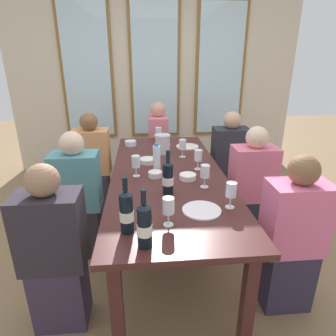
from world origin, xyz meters
name	(u,v)px	position (x,y,z in m)	size (l,w,h in m)	color
ground_plane	(168,246)	(0.00, 0.00, 0.00)	(12.00, 12.00, 0.00)	olive
back_wall_with_windows	(155,71)	(0.00, 2.15, 1.45)	(4.13, 0.10, 2.90)	beige
dining_table	(168,181)	(0.00, 0.00, 0.67)	(0.93, 2.24, 0.74)	#45201E
white_plate_0	(187,146)	(0.27, 0.72, 0.74)	(0.24, 0.24, 0.01)	white
white_plate_1	(202,210)	(0.16, -0.66, 0.74)	(0.25, 0.25, 0.01)	white
metal_pitcher	(163,144)	(-0.01, 0.53, 0.84)	(0.16, 0.16, 0.19)	silver
wine_bottle_0	(145,225)	(-0.20, -0.99, 0.86)	(0.08, 0.08, 0.32)	black
wine_bottle_1	(168,178)	(-0.03, -0.39, 0.86)	(0.08, 0.08, 0.32)	black
wine_bottle_2	(127,212)	(-0.30, -0.85, 0.87)	(0.08, 0.08, 0.33)	black
tasting_bowl_0	(188,177)	(0.15, -0.15, 0.76)	(0.13, 0.13, 0.04)	white
tasting_bowl_1	(131,143)	(-0.34, 0.83, 0.77)	(0.13, 0.13, 0.05)	white
tasting_bowl_2	(155,174)	(-0.11, -0.08, 0.76)	(0.11, 0.11, 0.04)	white
tasting_bowl_3	(148,161)	(-0.16, 0.25, 0.76)	(0.15, 0.15, 0.04)	white
water_bottle	(157,158)	(-0.09, 0.05, 0.85)	(0.06, 0.06, 0.24)	white
wine_glass_0	(159,132)	(-0.02, 0.91, 0.86)	(0.07, 0.07, 0.17)	white
wine_glass_1	(198,156)	(0.27, 0.06, 0.86)	(0.07, 0.07, 0.17)	white
wine_glass_2	(168,207)	(-0.07, -0.80, 0.86)	(0.07, 0.07, 0.17)	white
wine_glass_3	(136,162)	(-0.26, -0.05, 0.86)	(0.07, 0.07, 0.17)	white
wine_glass_4	(205,172)	(0.25, -0.31, 0.86)	(0.07, 0.07, 0.17)	white
wine_glass_5	(183,145)	(0.18, 0.39, 0.86)	(0.07, 0.07, 0.17)	white
wine_glass_6	(231,190)	(0.35, -0.63, 0.86)	(0.07, 0.07, 0.17)	white
seated_person_0	(93,166)	(-0.76, 0.80, 0.53)	(0.38, 0.24, 1.11)	#352E3F
seated_person_1	(229,163)	(0.76, 0.75, 0.53)	(0.38, 0.24, 1.11)	#302930
seated_person_2	(55,254)	(-0.76, -0.73, 0.53)	(0.38, 0.24, 1.11)	#382C42
seated_person_3	(291,239)	(0.76, -0.71, 0.53)	(0.38, 0.24, 1.11)	#2F283E
seated_person_4	(79,199)	(-0.76, 0.00, 0.53)	(0.38, 0.24, 1.11)	#322931
seated_person_5	(251,190)	(0.76, 0.04, 0.53)	(0.38, 0.24, 1.11)	#242635
seated_person_6	(158,146)	(0.00, 1.47, 0.53)	(0.24, 0.38, 1.11)	#233336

